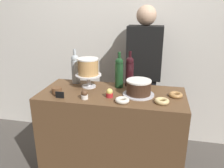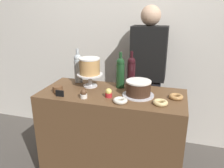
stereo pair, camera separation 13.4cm
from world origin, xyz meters
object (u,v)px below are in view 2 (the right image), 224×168
object	(u,v)px
barista_figure	(147,80)
cake_stand_pedestal	(90,78)
donut_maple	(176,97)
wine_bottle_clear	(78,68)
donut_sugar	(120,100)
donut_glazed	(160,103)
price_sign_chalkboard	(60,93)
cupcake_lemon	(109,93)
cookie_stack	(58,89)
cupcake_chocolate	(84,94)
white_layer_cake	(90,66)
wine_bottle_dark_red	(131,71)
wine_bottle_green	(120,72)
chocolate_round_cake	(138,88)

from	to	relation	value
barista_figure	cake_stand_pedestal	bearing A→B (deg)	-133.27
donut_maple	cake_stand_pedestal	bearing A→B (deg)	174.34
wine_bottle_clear	barista_figure	xyz separation A→B (m)	(0.62, 0.40, -0.19)
donut_maple	donut_sugar	bearing A→B (deg)	-153.93
donut_glazed	price_sign_chalkboard	xyz separation A→B (m)	(-0.80, -0.07, 0.01)
cupcake_lemon	cookie_stack	xyz separation A→B (m)	(-0.45, -0.02, -0.01)
cupcake_chocolate	donut_glazed	world-z (taller)	cupcake_chocolate
donut_glazed	cookie_stack	world-z (taller)	cookie_stack
cake_stand_pedestal	cookie_stack	distance (m)	0.31
cupcake_chocolate	donut_glazed	xyz separation A→B (m)	(0.60, 0.05, -0.02)
white_layer_cake	price_sign_chalkboard	size ratio (longest dim) A/B	2.66
white_layer_cake	wine_bottle_dark_red	size ratio (longest dim) A/B	0.57
cupcake_chocolate	price_sign_chalkboard	xyz separation A→B (m)	(-0.20, -0.02, -0.01)
wine_bottle_green	price_sign_chalkboard	xyz separation A→B (m)	(-0.42, -0.35, -0.12)
wine_bottle_dark_red	cookie_stack	size ratio (longest dim) A/B	3.87
chocolate_round_cake	wine_bottle_clear	size ratio (longest dim) A/B	0.63
chocolate_round_cake	wine_bottle_clear	xyz separation A→B (m)	(-0.62, 0.19, 0.07)
wine_bottle_green	cookie_stack	distance (m)	0.57
white_layer_cake	cupcake_lemon	distance (m)	0.35
cake_stand_pedestal	wine_bottle_clear	bearing A→B (deg)	150.05
cake_stand_pedestal	wine_bottle_green	xyz separation A→B (m)	(0.27, 0.05, 0.06)
chocolate_round_cake	wine_bottle_dark_red	distance (m)	0.25
donut_glazed	donut_sugar	xyz separation A→B (m)	(-0.30, -0.05, 0.00)
cookie_stack	donut_glazed	bearing A→B (deg)	-0.84
cake_stand_pedestal	cupcake_lemon	size ratio (longest dim) A/B	3.15
chocolate_round_cake	cupcake_lemon	distance (m)	0.25
cake_stand_pedestal	price_sign_chalkboard	size ratio (longest dim) A/B	3.34
donut_sugar	barista_figure	world-z (taller)	barista_figure
wine_bottle_dark_red	barista_figure	distance (m)	0.43
donut_maple	cookie_stack	size ratio (longest dim) A/B	1.33
white_layer_cake	chocolate_round_cake	xyz separation A→B (m)	(0.46, -0.10, -0.12)
wine_bottle_dark_red	price_sign_chalkboard	bearing A→B (deg)	-141.01
chocolate_round_cake	wine_bottle_clear	world-z (taller)	wine_bottle_clear
wine_bottle_clear	price_sign_chalkboard	bearing A→B (deg)	-88.93
cupcake_chocolate	donut_sugar	bearing A→B (deg)	-0.33
donut_glazed	cookie_stack	size ratio (longest dim) A/B	1.33
donut_sugar	wine_bottle_green	bearing A→B (deg)	104.59
barista_figure	cookie_stack	bearing A→B (deg)	-133.71
cupcake_chocolate	donut_maple	bearing A→B (deg)	15.53
wine_bottle_green	cupcake_lemon	distance (m)	0.28
cake_stand_pedestal	chocolate_round_cake	world-z (taller)	chocolate_round_cake
barista_figure	cupcake_lemon	bearing A→B (deg)	-107.95
chocolate_round_cake	donut_glazed	size ratio (longest dim) A/B	1.84
cake_stand_pedestal	donut_maple	bearing A→B (deg)	-5.66
cookie_stack	chocolate_round_cake	bearing A→B (deg)	9.52
wine_bottle_dark_red	donut_glazed	size ratio (longest dim) A/B	2.91
cupcake_lemon	cookie_stack	bearing A→B (deg)	-177.75
donut_maple	price_sign_chalkboard	world-z (taller)	price_sign_chalkboard
white_layer_cake	barista_figure	size ratio (longest dim) A/B	0.12
cookie_stack	barista_figure	distance (m)	0.98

